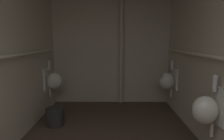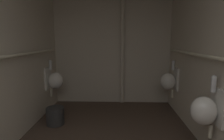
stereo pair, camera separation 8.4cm
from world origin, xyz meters
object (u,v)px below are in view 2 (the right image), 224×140
(urinal_left_mid, at_px, (54,80))
(waste_bin, at_px, (55,116))
(urinal_right_mid, at_px, (205,110))
(urinal_right_far, at_px, (169,81))
(standpipe_back_wall, at_px, (122,45))

(urinal_left_mid, relative_size, waste_bin, 2.48)
(urinal_right_mid, bearing_deg, urinal_left_mid, 145.65)
(urinal_right_mid, relative_size, urinal_right_far, 1.00)
(urinal_left_mid, relative_size, urinal_right_far, 1.00)
(urinal_right_far, bearing_deg, waste_bin, -162.24)
(urinal_left_mid, xyz_separation_m, waste_bin, (0.21, -0.66, -0.49))
(urinal_right_mid, distance_m, waste_bin, 2.35)
(standpipe_back_wall, bearing_deg, urinal_right_far, -26.89)
(urinal_left_mid, bearing_deg, urinal_right_mid, -34.35)
(urinal_left_mid, xyz_separation_m, standpipe_back_wall, (1.39, 0.49, 0.70))
(urinal_right_far, xyz_separation_m, standpipe_back_wall, (-0.93, 0.47, 0.70))
(urinal_left_mid, bearing_deg, standpipe_back_wall, 19.32)
(urinal_left_mid, distance_m, urinal_right_far, 2.32)
(urinal_left_mid, relative_size, urinal_right_mid, 1.00)
(urinal_right_far, height_order, standpipe_back_wall, standpipe_back_wall)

